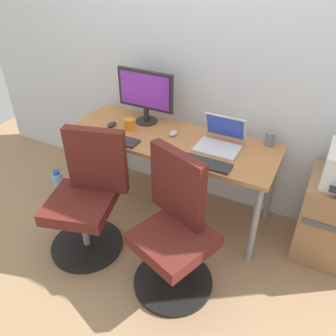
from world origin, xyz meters
name	(u,v)px	position (x,y,z in m)	size (l,w,h in m)	color
ground_plane	(171,208)	(0.00, 0.00, 0.00)	(5.28, 5.28, 0.00)	#9E7A56
back_wall	(194,46)	(0.00, 0.38, 1.30)	(4.40, 0.04, 2.60)	silver
desk	(171,146)	(0.00, 0.00, 0.63)	(1.63, 0.59, 0.70)	#B77542
office_chair_left	(87,200)	(-0.35, -0.63, 0.42)	(0.54, 0.54, 0.94)	black
office_chair_right	(175,232)	(0.35, -0.63, 0.42)	(0.56, 0.56, 0.94)	black
water_bottle_on_floor	(59,186)	(-0.93, -0.34, 0.15)	(0.09, 0.09, 0.31)	#8CBFF2
desktop_monitor	(145,93)	(-0.31, 0.15, 0.95)	(0.48, 0.18, 0.43)	#262626
open_laptop	(220,140)	(0.37, 0.06, 0.76)	(0.31, 0.29, 0.22)	silver
keyboard_by_monitor	(117,139)	(-0.34, -0.22, 0.71)	(0.34, 0.12, 0.02)	#2D2D2D
keyboard_by_laptop	(206,163)	(0.38, -0.22, 0.71)	(0.34, 0.12, 0.02)	#2D2D2D
mouse_by_monitor	(112,124)	(-0.52, -0.04, 0.72)	(0.06, 0.10, 0.03)	#2D2D2D
mouse_by_laptop	(173,133)	(-0.01, 0.05, 0.72)	(0.06, 0.10, 0.03)	#B7B7B7
coffee_mug	(130,124)	(-0.35, -0.03, 0.75)	(0.08, 0.08, 0.09)	orange
pen_cup	(270,139)	(0.69, 0.24, 0.75)	(0.07, 0.07, 0.10)	slate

